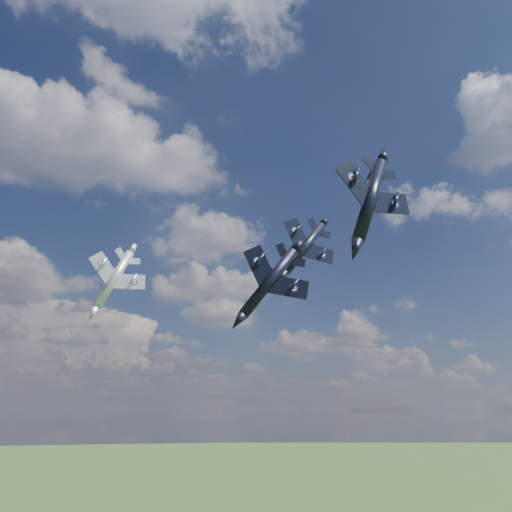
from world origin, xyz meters
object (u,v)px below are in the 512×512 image
object	(u,v)px
jet_high_navy	(304,248)
jet_left_silver	(114,280)
jet_lead_navy	(269,282)
jet_right_navy	(370,200)

from	to	relation	value
jet_high_navy	jet_left_silver	distance (m)	30.88
jet_high_navy	jet_lead_navy	bearing A→B (deg)	-144.70
jet_right_navy	jet_left_silver	bearing A→B (deg)	120.64
jet_right_navy	jet_left_silver	xyz separation A→B (m)	(-28.13, 32.70, -2.63)
jet_lead_navy	jet_left_silver	distance (m)	25.29
jet_high_navy	jet_right_navy	bearing A→B (deg)	-97.44
jet_right_navy	jet_lead_navy	bearing A→B (deg)	96.30
jet_right_navy	jet_high_navy	distance (m)	27.06
jet_left_silver	jet_high_navy	bearing A→B (deg)	-16.94
jet_right_navy	jet_left_silver	world-z (taller)	jet_right_navy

